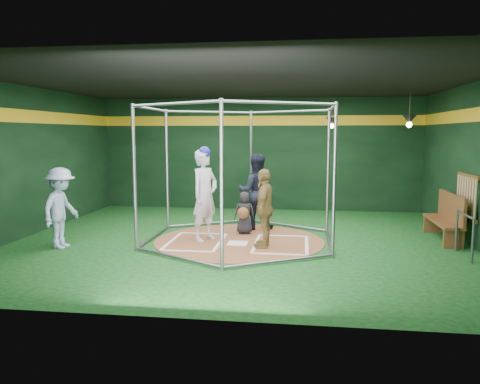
# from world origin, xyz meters

# --- Properties ---
(room_shell) EXTENTS (10.10, 9.10, 3.53)m
(room_shell) POSITION_xyz_m (0.00, 0.01, 1.75)
(room_shell) COLOR #0D3911
(room_shell) RESTS_ON ground
(clay_disc) EXTENTS (3.80, 3.80, 0.01)m
(clay_disc) POSITION_xyz_m (0.00, 0.00, 0.01)
(clay_disc) COLOR brown
(clay_disc) RESTS_ON ground
(home_plate) EXTENTS (0.43, 0.43, 0.01)m
(home_plate) POSITION_xyz_m (0.00, -0.30, 0.02)
(home_plate) COLOR white
(home_plate) RESTS_ON clay_disc
(batter_box_left) EXTENTS (1.17, 1.77, 0.01)m
(batter_box_left) POSITION_xyz_m (-0.95, -0.25, 0.02)
(batter_box_left) COLOR white
(batter_box_left) RESTS_ON clay_disc
(batter_box_right) EXTENTS (1.17, 1.77, 0.01)m
(batter_box_right) POSITION_xyz_m (0.95, -0.25, 0.02)
(batter_box_right) COLOR white
(batter_box_right) RESTS_ON clay_disc
(batting_cage) EXTENTS (4.05, 4.67, 3.00)m
(batting_cage) POSITION_xyz_m (-0.00, -0.00, 1.50)
(batting_cage) COLOR gray
(batting_cage) RESTS_ON ground
(bat_rack) EXTENTS (0.07, 1.25, 0.98)m
(bat_rack) POSITION_xyz_m (4.93, 0.40, 1.05)
(bat_rack) COLOR brown
(bat_rack) RESTS_ON room_shell
(pendant_lamp_near) EXTENTS (0.34, 0.34, 0.90)m
(pendant_lamp_near) POSITION_xyz_m (2.20, 3.60, 2.74)
(pendant_lamp_near) COLOR black
(pendant_lamp_near) RESTS_ON room_shell
(pendant_lamp_far) EXTENTS (0.34, 0.34, 0.90)m
(pendant_lamp_far) POSITION_xyz_m (4.00, 2.00, 2.74)
(pendant_lamp_far) COLOR black
(pendant_lamp_far) RESTS_ON room_shell
(batter_figure) EXTENTS (0.79, 0.89, 2.11)m
(batter_figure) POSITION_xyz_m (-0.77, -0.06, 1.05)
(batter_figure) COLOR #B8B8BE
(batter_figure) RESTS_ON clay_disc
(visitor_leopard) EXTENTS (0.50, 1.01, 1.67)m
(visitor_leopard) POSITION_xyz_m (0.60, -0.50, 0.84)
(visitor_leopard) COLOR tan
(visitor_leopard) RESTS_ON clay_disc
(catcher_figure) EXTENTS (0.56, 0.61, 1.01)m
(catcher_figure) POSITION_xyz_m (0.02, 0.72, 0.52)
(catcher_figure) COLOR black
(catcher_figure) RESTS_ON clay_disc
(umpire) EXTENTS (1.01, 0.83, 1.89)m
(umpire) POSITION_xyz_m (0.23, 1.38, 0.96)
(umpire) COLOR black
(umpire) RESTS_ON clay_disc
(bystander_blue) EXTENTS (0.71, 1.14, 1.70)m
(bystander_blue) POSITION_xyz_m (-3.64, -1.11, 0.85)
(bystander_blue) COLOR #A3B7D8
(bystander_blue) RESTS_ON ground
(dugout_bench) EXTENTS (0.43, 1.84, 1.07)m
(dugout_bench) POSITION_xyz_m (4.63, 0.71, 0.55)
(dugout_bench) COLOR brown
(dugout_bench) RESTS_ON ground
(steel_railing) EXTENTS (0.05, 0.99, 0.85)m
(steel_railing) POSITION_xyz_m (4.55, -0.73, 0.57)
(steel_railing) COLOR slate
(steel_railing) RESTS_ON ground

